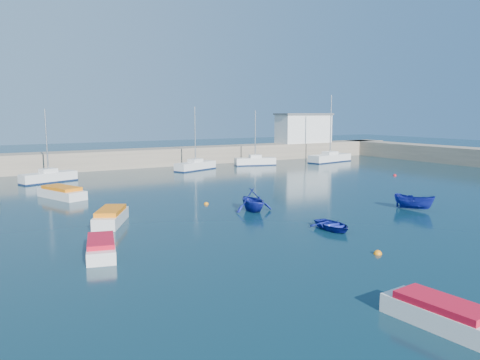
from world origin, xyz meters
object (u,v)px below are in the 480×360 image
dinghy_right (414,202)px  motorboat_1 (111,217)px  sailboat_7 (255,161)px  motorboat_3 (442,314)px  motorboat_0 (101,247)px  sailboat_8 (330,158)px  motorboat_2 (62,193)px  sailboat_5 (49,177)px  dinghy_left (253,200)px  dinghy_center (333,225)px  sailboat_6 (195,166)px  harbor_office (304,129)px

dinghy_right → motorboat_1: bearing=143.5°
sailboat_7 → motorboat_3: 55.03m
sailboat_7 → motorboat_0: size_ratio=1.84×
sailboat_8 → motorboat_2: (-43.83, -12.56, -0.16)m
sailboat_5 → dinghy_left: (11.59, -25.60, 0.30)m
dinghy_center → dinghy_left: dinghy_left is taller
sailboat_6 → dinghy_right: 34.22m
motorboat_0 → motorboat_3: 17.58m
harbor_office → motorboat_0: harbor_office is taller
sailboat_5 → sailboat_6: 19.71m
motorboat_1 → motorboat_3: (6.06, -22.49, -0.05)m
sailboat_7 → motorboat_1: bearing=148.6°
sailboat_7 → motorboat_0: (-32.04, -34.42, -0.19)m
harbor_office → sailboat_8: size_ratio=0.93×
sailboat_8 → dinghy_center: bearing=128.5°
sailboat_5 → motorboat_0: (-1.95, -31.27, -0.18)m
dinghy_center → motorboat_2: bearing=125.8°
sailboat_6 → dinghy_left: bearing=141.3°
motorboat_3 → motorboat_2: bearing=96.6°
motorboat_0 → dinghy_right: 25.19m
sailboat_8 → dinghy_center: 46.05m
sailboat_7 → motorboat_2: sailboat_7 is taller
sailboat_8 → dinghy_center: sailboat_8 is taller
sailboat_8 → motorboat_0: size_ratio=2.39×
motorboat_1 → motorboat_3: size_ratio=1.07×
sailboat_7 → sailboat_5: bearing=111.8°
harbor_office → motorboat_2: bearing=-154.5°
sailboat_8 → motorboat_2: size_ratio=1.88×
motorboat_2 → dinghy_right: size_ratio=1.70×
sailboat_5 → dinghy_center: 35.99m
motorboat_0 → dinghy_center: bearing=5.1°
motorboat_2 → sailboat_7: bearing=4.3°
motorboat_0 → dinghy_center: motorboat_0 is taller
motorboat_0 → motorboat_2: motorboat_2 is taller
sailboat_7 → motorboat_0: sailboat_7 is taller
sailboat_5 → sailboat_6: sailboat_6 is taller
sailboat_6 → dinghy_center: bearing=146.9°
sailboat_5 → sailboat_7: size_ratio=1.01×
sailboat_8 → motorboat_0: sailboat_8 is taller
sailboat_5 → sailboat_6: size_ratio=0.95×
motorboat_3 → dinghy_right: (16.62, 14.77, 0.17)m
motorboat_0 → motorboat_2: bearing=99.9°
sailboat_7 → dinghy_right: sailboat_7 is taller
dinghy_left → harbor_office: bearing=51.4°
dinghy_center → dinghy_left: (-1.37, 7.97, 0.60)m
sailboat_7 → sailboat_8: bearing=-83.0°
harbor_office → sailboat_6: 26.97m
sailboat_6 → motorboat_0: size_ratio=1.95×
sailboat_5 → sailboat_7: sailboat_5 is taller
sailboat_8 → dinghy_left: bearing=119.8°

